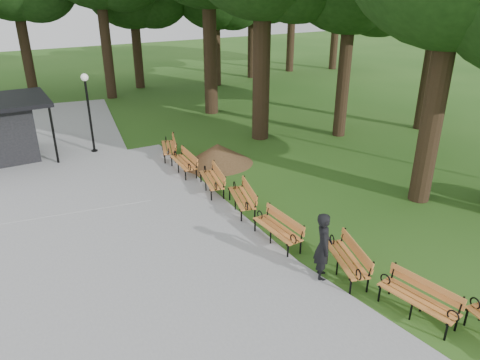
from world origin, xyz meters
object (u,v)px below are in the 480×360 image
person (323,246)px  bench_4 (242,198)px  bench_5 (212,180)px  bench_6 (183,163)px  bench_1 (418,300)px  bench_2 (346,259)px  bench_3 (277,229)px  bench_7 (169,147)px  lamp_post (87,97)px  dirt_mound (218,154)px

person → bench_4: size_ratio=0.96×
bench_5 → bench_6: same height
bench_1 → bench_2: bearing=178.9°
bench_5 → bench_3: bearing=13.3°
bench_7 → lamp_post: bearing=-112.5°
bench_1 → person: bearing=-167.1°
bench_1 → bench_2: 2.04m
person → bench_4: (0.20, 4.24, -0.47)m
bench_1 → bench_7: 12.41m
person → bench_2: bearing=-75.4°
dirt_mound → bench_7: (-1.39, 1.89, -0.02)m
bench_7 → dirt_mound: bearing=55.1°
person → bench_1: person is taller
person → bench_7: size_ratio=0.96×
person → bench_5: 6.09m
person → bench_3: 2.01m
bench_5 → dirt_mound: bearing=160.7°
bench_1 → bench_7: (-0.78, 12.38, 0.00)m
person → lamp_post: (-2.54, 12.45, 1.57)m
person → bench_7: (0.08, 10.15, -0.47)m
bench_1 → bench_4: same height
lamp_post → bench_6: 5.32m
bench_4 → lamp_post: bearing=-144.6°
person → lamp_post: lamp_post is taller
lamp_post → bench_5: bearing=-68.0°
dirt_mound → bench_2: 8.52m
bench_6 → bench_5: bearing=8.8°
bench_2 → bench_4: same height
dirt_mound → bench_5: 2.61m
bench_4 → bench_5: same height
bench_2 → bench_6: 8.42m
bench_3 → bench_6: bearing=-179.3°
lamp_post → bench_7: (2.62, -2.30, -2.04)m
bench_4 → bench_5: bearing=-158.2°
dirt_mound → bench_3: (-1.47, -6.30, -0.02)m
bench_1 → bench_3: same height
bench_2 → bench_3: size_ratio=1.00×
bench_3 → bench_7: same height
bench_2 → bench_7: same height
bench_1 → bench_2: same height
bench_4 → person: bearing=14.3°
bench_2 → lamp_post: bearing=-146.4°
dirt_mound → bench_4: dirt_mound is taller
bench_2 → bench_6: bearing=-155.4°
person → bench_2: person is taller
bench_1 → bench_7: size_ratio=1.00×
person → bench_6: bearing=35.0°
person → bench_7: 10.16m
bench_6 → bench_3: bearing=5.6°
person → bench_4: 4.27m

